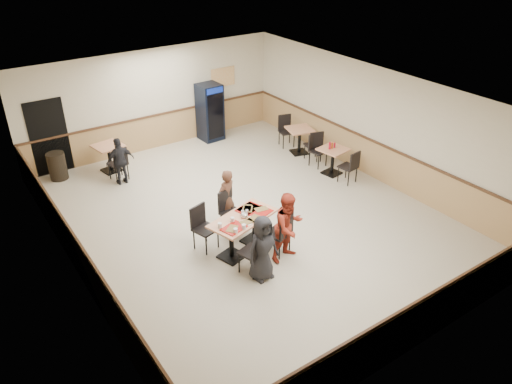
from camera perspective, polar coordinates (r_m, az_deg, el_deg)
ground at (r=11.93m, az=-1.00°, el=-2.83°), size 10.00×10.00×0.00m
room_shell at (r=14.41m, az=-0.76°, el=5.71°), size 10.00×10.00×10.00m
main_table at (r=10.55m, az=-1.48°, el=-4.15°), size 1.64×1.13×0.80m
main_chairs at (r=10.53m, az=-1.67°, el=-4.39°), size 1.76×2.05×1.01m
diner_woman_left at (r=9.67m, az=0.74°, el=-6.44°), size 0.71×0.49×1.39m
diner_woman_right at (r=10.20m, az=3.75°, el=-3.98°), size 0.81×0.67×1.52m
diner_man_opposite at (r=11.28m, az=-3.40°, el=-0.76°), size 0.59×0.47×1.41m
lone_diner at (r=13.59m, az=-15.24°, el=3.42°), size 0.76×0.33×1.30m
tabletop_clutter at (r=10.41m, az=-1.16°, el=-2.76°), size 1.34×0.93×0.12m
side_table_near at (r=13.84m, az=8.77°, el=3.96°), size 0.80×0.80×0.75m
side_table_near_chair_south at (r=13.47m, az=10.48°, el=2.94°), size 0.50×0.50×0.95m
side_table_near_chair_north at (r=14.25m, az=7.13°, el=4.74°), size 0.50×0.50×0.95m
side_table_far at (r=14.99m, az=5.00°, el=6.30°), size 0.89×0.89×0.78m
side_table_far_chair_south at (r=14.57m, az=6.54°, el=5.40°), size 0.56×0.56×0.99m
side_table_far_chair_north at (r=15.44m, az=3.54°, el=6.96°), size 0.56×0.56×0.99m
condiment_caddy at (r=13.72m, az=8.64°, el=5.29°), size 0.23×0.06×0.20m
back_table at (r=14.42m, az=-16.44°, el=4.20°), size 0.84×0.84×0.78m
back_table_chair_lone at (r=13.88m, az=-15.54°, el=3.23°), size 0.53×0.53×0.99m
pepsi_cooler at (r=15.87m, az=-5.27°, el=9.07°), size 0.70×0.71×1.79m
trash_bin at (r=14.50m, az=-21.76°, el=2.77°), size 0.48×0.48×0.75m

